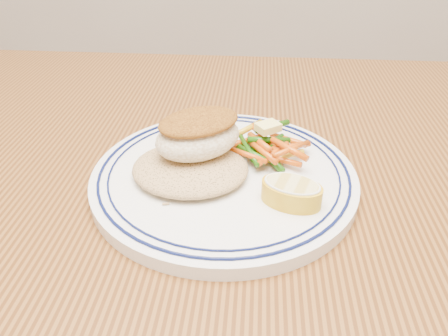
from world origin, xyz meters
TOP-DOWN VIEW (x-y plane):
  - dining_table at (0.00, 0.00)m, footprint 1.50×0.90m
  - plate at (-0.03, 0.01)m, footprint 0.29×0.29m
  - rice_pilaf at (-0.06, 0.01)m, footprint 0.13×0.11m
  - fish_fillet at (-0.06, 0.02)m, footprint 0.12×0.11m
  - vegetable_pile at (0.02, 0.05)m, footprint 0.11×0.10m
  - butter_pat at (0.02, 0.06)m, footprint 0.03×0.03m
  - lemon_wedge at (0.04, -0.04)m, footprint 0.07×0.07m

SIDE VIEW (x-z plane):
  - dining_table at x=0.00m, z-range 0.28..1.03m
  - plate at x=-0.03m, z-range 0.75..0.77m
  - rice_pilaf at x=-0.06m, z-range 0.77..0.79m
  - lemon_wedge at x=0.04m, z-range 0.77..0.79m
  - vegetable_pile at x=0.02m, z-range 0.76..0.79m
  - butter_pat at x=0.02m, z-range 0.79..0.80m
  - fish_fillet at x=-0.06m, z-range 0.78..0.83m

